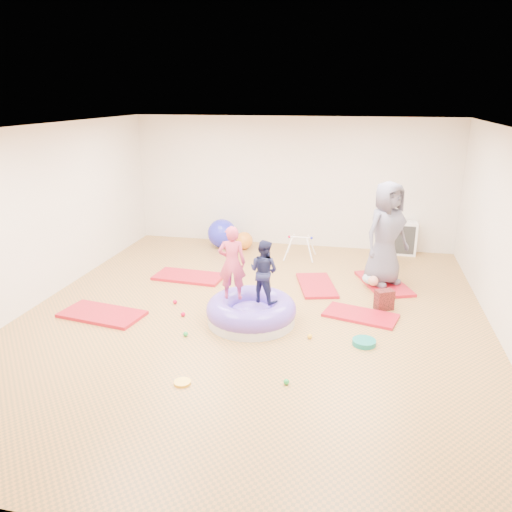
# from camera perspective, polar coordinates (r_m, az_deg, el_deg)

# --- Properties ---
(room) EXTENTS (7.01, 8.01, 2.81)m
(room) POSITION_cam_1_polar(r_m,az_deg,el_deg) (7.15, -0.51, 3.08)
(room) COLOR #C0833C
(room) RESTS_ON ground
(gym_mat_front_left) EXTENTS (1.34, 0.82, 0.05)m
(gym_mat_front_left) POSITION_cam_1_polar(r_m,az_deg,el_deg) (8.06, -17.17, -6.37)
(gym_mat_front_left) COLOR #AD2225
(gym_mat_front_left) RESTS_ON ground
(gym_mat_mid_left) EXTENTS (1.30, 0.72, 0.05)m
(gym_mat_mid_left) POSITION_cam_1_polar(r_m,az_deg,el_deg) (9.31, -7.67, -2.34)
(gym_mat_mid_left) COLOR #AD2225
(gym_mat_mid_left) RESTS_ON ground
(gym_mat_center_back) EXTENTS (0.86, 1.27, 0.05)m
(gym_mat_center_back) POSITION_cam_1_polar(r_m,az_deg,el_deg) (8.88, 6.93, -3.34)
(gym_mat_center_back) COLOR #AD2225
(gym_mat_center_back) RESTS_ON ground
(gym_mat_right) EXTENTS (1.19, 0.80, 0.05)m
(gym_mat_right) POSITION_cam_1_polar(r_m,az_deg,el_deg) (7.84, 11.86, -6.65)
(gym_mat_right) COLOR #AD2225
(gym_mat_right) RESTS_ON ground
(gym_mat_rear_right) EXTENTS (1.06, 1.43, 0.05)m
(gym_mat_rear_right) POSITION_cam_1_polar(r_m,az_deg,el_deg) (9.19, 14.38, -3.05)
(gym_mat_rear_right) COLOR #AD2225
(gym_mat_rear_right) RESTS_ON ground
(inflatable_cushion) EXTENTS (1.34, 1.34, 0.42)m
(inflatable_cushion) POSITION_cam_1_polar(r_m,az_deg,el_deg) (7.45, -0.54, -6.40)
(inflatable_cushion) COLOR silver
(inflatable_cushion) RESTS_ON ground
(child_pink) EXTENTS (0.45, 0.33, 1.11)m
(child_pink) POSITION_cam_1_polar(r_m,az_deg,el_deg) (7.27, -2.77, -0.42)
(child_pink) COLOR #CB3B5B
(child_pink) RESTS_ON inflatable_cushion
(child_navy) EXTENTS (0.55, 0.49, 0.94)m
(child_navy) POSITION_cam_1_polar(r_m,az_deg,el_deg) (7.19, 0.90, -1.37)
(child_navy) COLOR #1B1D3F
(child_navy) RESTS_ON inflatable_cushion
(adult_caregiver) EXTENTS (1.04, 1.02, 1.81)m
(adult_caregiver) POSITION_cam_1_polar(r_m,az_deg,el_deg) (8.86, 14.67, 2.50)
(adult_caregiver) COLOR #595669
(adult_caregiver) RESTS_ON gym_mat_rear_right
(infant) EXTENTS (0.37, 0.38, 0.22)m
(infant) POSITION_cam_1_polar(r_m,az_deg,el_deg) (8.94, 13.24, -2.59)
(infant) COLOR #A8BCD1
(infant) RESTS_ON gym_mat_rear_right
(ball_pit_balls) EXTENTS (3.54, 2.96, 0.07)m
(ball_pit_balls) POSITION_cam_1_polar(r_m,az_deg,el_deg) (7.36, -0.05, -7.83)
(ball_pit_balls) COLOR red
(ball_pit_balls) RESTS_ON ground
(exercise_ball_blue) EXTENTS (0.63, 0.63, 0.63)m
(exercise_ball_blue) POSITION_cam_1_polar(r_m,az_deg,el_deg) (11.01, -3.91, 2.60)
(exercise_ball_blue) COLOR #2727CD
(exercise_ball_blue) RESTS_ON ground
(exercise_ball_orange) EXTENTS (0.38, 0.38, 0.38)m
(exercise_ball_orange) POSITION_cam_1_polar(r_m,az_deg,el_deg) (10.88, -1.38, 1.77)
(exercise_ball_orange) COLOR orange
(exercise_ball_orange) RESTS_ON ground
(infant_play_gym) EXTENTS (0.62, 0.58, 0.47)m
(infant_play_gym) POSITION_cam_1_polar(r_m,az_deg,el_deg) (10.25, 5.07, 1.38)
(infant_play_gym) COLOR white
(infant_play_gym) RESTS_ON ground
(cube_shelf) EXTENTS (0.70, 0.34, 0.70)m
(cube_shelf) POSITION_cam_1_polar(r_m,az_deg,el_deg) (10.95, 16.07, 2.01)
(cube_shelf) COLOR white
(cube_shelf) RESTS_ON ground
(balance_disc) EXTENTS (0.32, 0.32, 0.07)m
(balance_disc) POSITION_cam_1_polar(r_m,az_deg,el_deg) (7.02, 12.25, -9.61)
(balance_disc) COLOR #137A6D
(balance_disc) RESTS_ON ground
(backpack) EXTENTS (0.33, 0.28, 0.32)m
(backpack) POSITION_cam_1_polar(r_m,az_deg,el_deg) (8.12, 14.44, -4.88)
(backpack) COLOR maroon
(backpack) RESTS_ON ground
(yellow_toy) EXTENTS (0.20, 0.20, 0.03)m
(yellow_toy) POSITION_cam_1_polar(r_m,az_deg,el_deg) (6.11, -8.42, -14.11)
(yellow_toy) COLOR yellow
(yellow_toy) RESTS_ON ground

